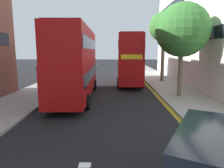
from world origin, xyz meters
TOP-DOWN VIEW (x-y plane):
  - sidewalk_right at (6.50, 16.00)m, footprint 4.00×80.00m
  - sidewalk_left at (-6.50, 16.00)m, footprint 4.00×80.00m
  - kerb_line_outer at (4.40, 14.00)m, footprint 0.10×56.00m
  - kerb_line_inner at (4.24, 14.00)m, footprint 0.10×56.00m
  - double_decker_bus_away at (-2.49, 14.81)m, footprint 3.04×10.87m
  - double_decker_bus_oncoming at (2.42, 22.75)m, footprint 3.11×10.89m
  - street_tree_near at (6.04, 15.24)m, footprint 4.29×4.29m
  - street_tree_mid at (6.51, 23.61)m, footprint 3.56×3.56m

SIDE VIEW (x-z plane):
  - kerb_line_outer at x=4.40m, z-range 0.00..0.01m
  - kerb_line_inner at x=4.24m, z-range 0.00..0.01m
  - sidewalk_right at x=6.50m, z-range 0.00..0.14m
  - sidewalk_left at x=-6.50m, z-range 0.00..0.14m
  - double_decker_bus_away at x=-2.49m, z-range 0.21..5.85m
  - double_decker_bus_oncoming at x=2.42m, z-range 0.21..5.85m
  - street_tree_near at x=6.04m, z-range 1.72..9.22m
  - street_tree_mid at x=6.51m, z-range 2.45..10.79m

